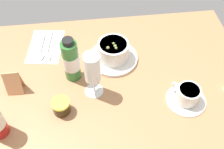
% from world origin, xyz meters
% --- Properties ---
extents(ground_plane, '(1.10, 0.84, 0.03)m').
position_xyz_m(ground_plane, '(0.00, 0.00, -0.01)').
color(ground_plane, '#A8754C').
extents(porridge_bowl, '(0.19, 0.19, 0.09)m').
position_xyz_m(porridge_bowl, '(-0.04, -0.17, 0.04)').
color(porridge_bowl, silver).
rests_on(porridge_bowl, ground_plane).
extents(cutlery_setting, '(0.16, 0.21, 0.01)m').
position_xyz_m(cutlery_setting, '(0.23, -0.26, 0.00)').
color(cutlery_setting, silver).
rests_on(cutlery_setting, ground_plane).
extents(coffee_cup, '(0.14, 0.14, 0.06)m').
position_xyz_m(coffee_cup, '(-0.27, 0.06, 0.03)').
color(coffee_cup, silver).
rests_on(coffee_cup, ground_plane).
extents(wine_glass, '(0.07, 0.07, 0.18)m').
position_xyz_m(wine_glass, '(0.05, -0.02, 0.12)').
color(wine_glass, white).
rests_on(wine_glass, ground_plane).
extents(jam_jar, '(0.06, 0.06, 0.05)m').
position_xyz_m(jam_jar, '(0.16, 0.05, 0.03)').
color(jam_jar, '#35240F').
rests_on(jam_jar, ground_plane).
extents(sauce_bottle_green, '(0.06, 0.06, 0.19)m').
position_xyz_m(sauce_bottle_green, '(0.12, -0.10, 0.09)').
color(sauce_bottle_green, '#337233').
rests_on(sauce_bottle_green, ground_plane).
extents(menu_card, '(0.06, 0.05, 0.10)m').
position_xyz_m(menu_card, '(0.32, -0.06, 0.05)').
color(menu_card, tan).
rests_on(menu_card, ground_plane).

